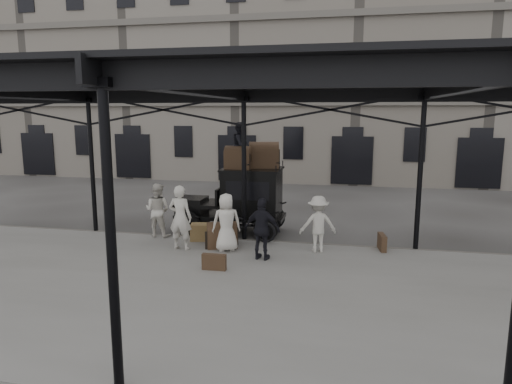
% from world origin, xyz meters
% --- Properties ---
extents(ground, '(120.00, 120.00, 0.00)m').
position_xyz_m(ground, '(0.00, 0.00, 0.00)').
color(ground, '#383533').
rests_on(ground, ground).
extents(platform, '(28.00, 8.00, 0.15)m').
position_xyz_m(platform, '(0.00, -2.00, 0.07)').
color(platform, slate).
rests_on(platform, ground).
extents(canopy, '(22.50, 9.00, 4.74)m').
position_xyz_m(canopy, '(0.00, -1.72, 4.60)').
color(canopy, black).
rests_on(canopy, ground).
extents(building_frontage, '(64.00, 8.00, 14.00)m').
position_xyz_m(building_frontage, '(0.00, 18.00, 7.00)').
color(building_frontage, slate).
rests_on(building_frontage, ground).
extents(taxi, '(3.65, 1.55, 2.18)m').
position_xyz_m(taxi, '(-0.35, 3.30, 1.20)').
color(taxi, black).
rests_on(taxi, ground).
extents(porter_left, '(0.69, 0.47, 1.84)m').
position_xyz_m(porter_left, '(-1.53, 0.64, 1.07)').
color(porter_left, beige).
rests_on(porter_left, platform).
extents(porter_midleft, '(0.85, 0.69, 1.67)m').
position_xyz_m(porter_midleft, '(-2.72, 1.80, 0.98)').
color(porter_midleft, silver).
rests_on(porter_midleft, platform).
extents(porter_centre, '(0.93, 0.77, 1.63)m').
position_xyz_m(porter_centre, '(-0.22, 0.76, 0.96)').
color(porter_centre, silver).
rests_on(porter_centre, platform).
extents(porter_official, '(1.02, 0.58, 1.65)m').
position_xyz_m(porter_official, '(0.90, 0.21, 0.97)').
color(porter_official, black).
rests_on(porter_official, platform).
extents(porter_right, '(1.13, 0.83, 1.58)m').
position_xyz_m(porter_right, '(2.28, 1.19, 0.94)').
color(porter_right, beige).
rests_on(porter_right, platform).
extents(bicycle, '(1.91, 0.79, 0.98)m').
position_xyz_m(bicycle, '(0.08, 1.80, 0.64)').
color(bicycle, black).
rests_on(bicycle, platform).
extents(porter_roof, '(0.73, 0.85, 1.49)m').
position_xyz_m(porter_roof, '(-0.38, 3.20, 2.92)').
color(porter_roof, black).
rests_on(porter_roof, taxi).
extents(steamer_trunk_roof_near, '(0.86, 0.55, 0.62)m').
position_xyz_m(steamer_trunk_roof_near, '(-0.43, 3.05, 2.49)').
color(steamer_trunk_roof_near, '#412F1E').
rests_on(steamer_trunk_roof_near, taxi).
extents(steamer_trunk_roof_far, '(1.06, 0.76, 0.71)m').
position_xyz_m(steamer_trunk_roof_far, '(0.32, 3.50, 2.53)').
color(steamer_trunk_roof_far, '#412F1E').
rests_on(steamer_trunk_roof_far, taxi).
extents(steamer_trunk_platform, '(0.97, 0.77, 0.62)m').
position_xyz_m(steamer_trunk_platform, '(-0.44, 1.06, 0.46)').
color(steamer_trunk_platform, '#412F1E').
rests_on(steamer_trunk_platform, platform).
extents(wicker_hamper, '(0.68, 0.56, 0.50)m').
position_xyz_m(wicker_hamper, '(-1.27, 1.64, 0.40)').
color(wicker_hamper, olive).
rests_on(wicker_hamper, platform).
extents(suitcase_upright, '(0.23, 0.62, 0.45)m').
position_xyz_m(suitcase_upright, '(4.05, 1.70, 0.38)').
color(suitcase_upright, '#412F1E').
rests_on(suitcase_upright, platform).
extents(suitcase_flat, '(0.60, 0.15, 0.40)m').
position_xyz_m(suitcase_flat, '(-0.10, -0.83, 0.35)').
color(suitcase_flat, '#412F1E').
rests_on(suitcase_flat, platform).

